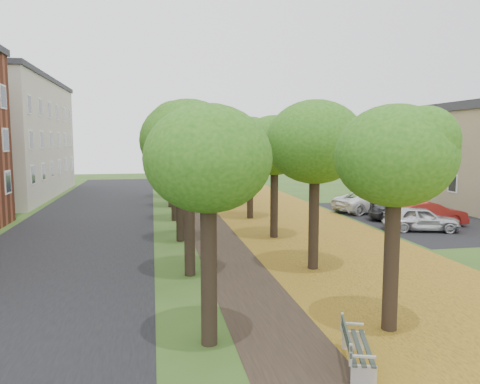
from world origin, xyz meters
name	(u,v)px	position (x,y,z in m)	size (l,w,h in m)	color
ground	(295,337)	(0.00, 0.00, 0.00)	(120.00, 120.00, 0.00)	#2D4C19
street_asphalt	(79,233)	(-7.50, 15.00, 0.00)	(8.00, 70.00, 0.01)	black
footpath	(216,228)	(0.00, 15.00, 0.00)	(3.20, 70.00, 0.01)	black
leaf_verge	(300,225)	(5.00, 15.00, 0.01)	(7.50, 70.00, 0.01)	#AB831F
parking_lot	(422,218)	(13.50, 16.00, 0.00)	(9.00, 16.00, 0.01)	black
tree_row_west	(176,144)	(-2.20, 15.00, 4.78)	(3.43, 33.43, 6.29)	black
tree_row_east	(261,144)	(2.60, 15.00, 4.78)	(3.43, 33.43, 6.29)	black
bench	(355,347)	(0.84, -1.77, 0.46)	(1.06, 1.94, 0.88)	#2B352E
car_silver	(421,219)	(11.00, 12.14, 0.69)	(1.62, 4.03, 1.37)	silver
car_red	(427,214)	(12.14, 13.40, 0.74)	(1.56, 4.48, 1.48)	maroon
car_grey	(406,211)	(11.83, 15.12, 0.66)	(1.84, 4.52, 1.31)	#2D2D32
car_white	(368,202)	(11.23, 19.03, 0.71)	(2.36, 5.11, 1.42)	white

